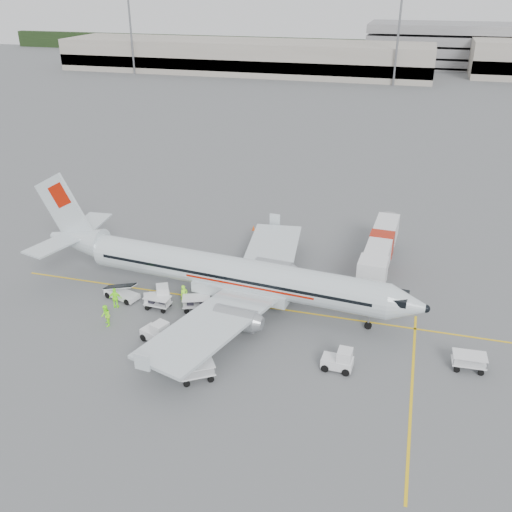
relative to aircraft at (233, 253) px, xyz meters
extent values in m
plane|color=#56595B|center=(1.46, -0.08, -4.81)|extent=(360.00, 360.00, 0.00)
cube|color=yellow|center=(1.46, -0.08, -4.81)|extent=(44.00, 0.20, 0.01)
cube|color=yellow|center=(15.46, -8.08, -4.81)|extent=(0.20, 20.00, 0.01)
cone|color=#F44F0F|center=(14.68, 3.81, -4.47)|extent=(0.43, 0.43, 0.70)
cone|color=#F44F0F|center=(-2.71, 15.75, -4.51)|extent=(0.37, 0.37, 0.60)
cone|color=#F44F0F|center=(-1.22, -10.68, -4.55)|extent=(0.33, 0.33, 0.53)
imported|color=#93FF1E|center=(-4.02, -1.58, -3.87)|extent=(0.78, 0.82, 1.88)
imported|color=#93FF1E|center=(-8.90, -6.41, -3.88)|extent=(1.08, 1.15, 1.87)
imported|color=#93FF1E|center=(0.24, -4.93, -3.93)|extent=(1.20, 1.31, 1.77)
imported|color=#93FF1E|center=(-9.52, -3.63, -3.88)|extent=(1.17, 0.68, 1.87)
camera|label=1|loc=(13.56, -41.07, 20.84)|focal=40.00mm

